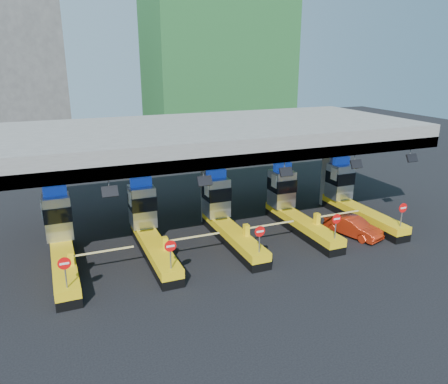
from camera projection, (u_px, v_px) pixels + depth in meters
name	position (u px, v px, depth m)	size (l,w,h in m)	color
ground	(227.00, 238.00, 28.31)	(120.00, 120.00, 0.00)	black
toll_canopy	(210.00, 137.00, 29.02)	(28.00, 12.09, 7.00)	slate
toll_lane_far_left	(61.00, 241.00, 24.50)	(4.43, 8.00, 4.16)	black
toll_lane_left	(149.00, 228.00, 26.32)	(4.43, 8.00, 4.16)	black
toll_lane_center	(225.00, 217.00, 28.14)	(4.43, 8.00, 4.16)	black
toll_lane_right	(292.00, 207.00, 29.97)	(4.43, 8.00, 4.16)	black
toll_lane_far_right	(352.00, 198.00, 31.79)	(4.43, 8.00, 4.16)	black
bg_building_scaffold	(217.00, 34.00, 56.75)	(18.00, 12.00, 28.00)	#1E5926
bg_building_concrete	(3.00, 76.00, 52.29)	(14.00, 10.00, 18.00)	#4C4C49
red_car	(353.00, 227.00, 28.52)	(1.34, 3.84, 1.26)	#AA240D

